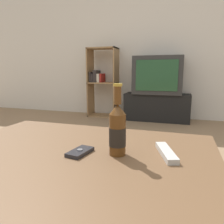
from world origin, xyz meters
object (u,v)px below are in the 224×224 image
Objects in this scene: beer_bottle at (117,130)px; remote_control at (166,152)px; tv_stand at (157,107)px; bookshelf at (102,81)px; television at (158,75)px; cell_phone at (80,152)px.

beer_bottle is 1.39× the size of remote_control.
tv_stand is 0.87× the size of bookshelf.
tv_stand is 1.36× the size of television.
bookshelf is 6.09× the size of remote_control.
television is 0.95m from bookshelf.
bookshelf reaches higher than beer_bottle.
remote_control is at bearing 16.26° from beer_bottle.
television is 2.74m from cell_phone.
cell_phone is 0.63× the size of remote_control.
cell_phone is at bearing -70.95° from bookshelf.
cell_phone is at bearing -165.22° from beer_bottle.
tv_stand is 3.80× the size of beer_bottle.
television reaches higher than remote_control.
television is (0.00, -0.00, 0.49)m from tv_stand.
beer_bottle is at bearing -86.75° from television.
television is 2.79× the size of beer_bottle.
cell_phone is (0.96, -2.78, -0.13)m from bookshelf.
tv_stand is 2.75m from cell_phone.
bookshelf is 9.71× the size of cell_phone.
cell_phone is (0.02, -2.74, 0.25)m from tv_stand.
tv_stand is 0.49m from television.
remote_control is at bearing 24.68° from cell_phone.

